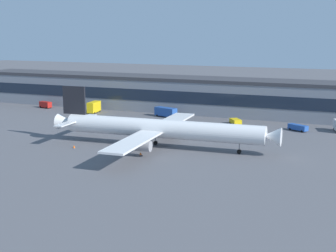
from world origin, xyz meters
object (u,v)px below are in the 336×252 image
at_px(belt_loader, 298,127).
at_px(traffic_cone_0, 141,153).
at_px(fuel_truck, 165,112).
at_px(catering_truck, 94,107).
at_px(airliner, 159,129).
at_px(crew_van, 45,104).
at_px(traffic_cone_1, 74,146).
at_px(pushback_tractor, 235,121).

height_order(belt_loader, traffic_cone_0, belt_loader).
distance_m(fuel_truck, catering_truck, 28.19).
bearing_deg(airliner, catering_truck, 137.44).
relative_size(crew_van, fuel_truck, 0.63).
bearing_deg(catering_truck, belt_loader, -3.84).
xyz_separation_m(airliner, traffic_cone_1, (-20.21, -9.31, -4.61)).
bearing_deg(crew_van, catering_truck, -6.58).
relative_size(airliner, crew_van, 11.11).
height_order(pushback_tractor, traffic_cone_1, pushback_tractor).
height_order(airliner, traffic_cone_0, airliner).
relative_size(belt_loader, crew_van, 1.17).
xyz_separation_m(catering_truck, traffic_cone_0, (43.39, -49.86, -1.94)).
height_order(pushback_tractor, catering_truck, catering_truck).
bearing_deg(crew_van, traffic_cone_0, -38.01).
height_order(fuel_truck, traffic_cone_1, fuel_truck).
bearing_deg(catering_truck, fuel_truck, 4.79).
relative_size(airliner, pushback_tractor, 11.45).
relative_size(crew_van, traffic_cone_1, 7.64).
relative_size(airliner, belt_loader, 9.48).
bearing_deg(traffic_cone_0, belt_loader, 54.66).
bearing_deg(catering_truck, pushback_tractor, -1.94).
bearing_deg(crew_van, airliner, -32.47).
bearing_deg(traffic_cone_1, pushback_tractor, 57.42).
xyz_separation_m(belt_loader, crew_van, (-99.11, 7.80, 0.31)).
height_order(airliner, pushback_tractor, airliner).
bearing_deg(traffic_cone_0, pushback_tractor, 76.61).
relative_size(fuel_truck, catering_truck, 1.19).
bearing_deg(traffic_cone_0, fuel_truck, 106.33).
xyz_separation_m(pushback_tractor, traffic_cone_0, (-11.42, -48.00, -0.70)).
bearing_deg(pushback_tractor, traffic_cone_0, -103.39).
height_order(fuel_truck, traffic_cone_0, fuel_truck).
height_order(airliner, catering_truck, airliner).
relative_size(fuel_truck, traffic_cone_1, 12.13).
xyz_separation_m(catering_truck, traffic_cone_1, (24.07, -49.96, -1.93)).
distance_m(airliner, catering_truck, 60.17).
distance_m(belt_loader, crew_van, 99.41).
relative_size(belt_loader, catering_truck, 0.88).
distance_m(fuel_truck, traffic_cone_1, 52.49).
xyz_separation_m(fuel_truck, traffic_cone_0, (15.30, -52.21, -1.53)).
xyz_separation_m(belt_loader, fuel_truck, (-47.08, 7.39, 0.73)).
bearing_deg(crew_van, traffic_cone_1, -47.68).
relative_size(airliner, fuel_truck, 7.00).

